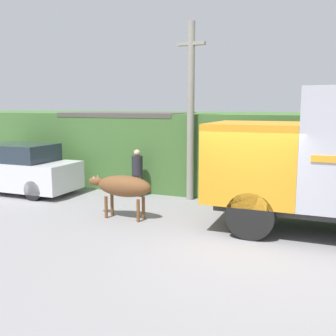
{
  "coord_description": "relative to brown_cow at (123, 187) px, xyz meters",
  "views": [
    {
      "loc": [
        1.65,
        -8.63,
        3.09
      ],
      "look_at": [
        -2.25,
        1.02,
        1.43
      ],
      "focal_mm": 42.0,
      "sensor_mm": 36.0,
      "label": 1
    }
  ],
  "objects": [
    {
      "name": "parked_suv",
      "position": [
        -5.05,
        1.51,
        -0.05
      ],
      "size": [
        4.36,
        1.81,
        1.75
      ],
      "rotation": [
        0.0,
        0.0,
        -0.03
      ],
      "color": "silver",
      "rests_on": "ground_plane"
    },
    {
      "name": "building_backdrop",
      "position": [
        -2.08,
        4.35,
        0.53
      ],
      "size": [
        4.66,
        2.7,
        2.82
      ],
      "color": "#C6B793",
      "rests_on": "ground_plane"
    },
    {
      "name": "ground_plane",
      "position": [
        3.45,
        -0.68,
        -0.89
      ],
      "size": [
        60.0,
        60.0,
        0.0
      ],
      "primitive_type": "plane",
      "color": "gray"
    },
    {
      "name": "hillside_embankment",
      "position": [
        3.45,
        6.23,
        0.51
      ],
      "size": [
        32.0,
        6.44,
        2.8
      ],
      "color": "#426B33",
      "rests_on": "ground_plane"
    },
    {
      "name": "brown_cow",
      "position": [
        0.0,
        0.0,
        0.0
      ],
      "size": [
        1.92,
        0.59,
        1.2
      ],
      "rotation": [
        0.0,
        0.0,
        0.24
      ],
      "color": "brown",
      "rests_on": "ground_plane"
    },
    {
      "name": "utility_pole",
      "position": [
        1.0,
        2.78,
        2.06
      ],
      "size": [
        0.9,
        0.24,
        5.68
      ],
      "color": "gray",
      "rests_on": "ground_plane"
    },
    {
      "name": "pedestrian_on_hill",
      "position": [
        -0.83,
        2.55,
        -0.02
      ],
      "size": [
        0.39,
        0.39,
        1.62
      ],
      "rotation": [
        0.0,
        0.0,
        3.18
      ],
      "color": "#38332D",
      "rests_on": "ground_plane"
    }
  ]
}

